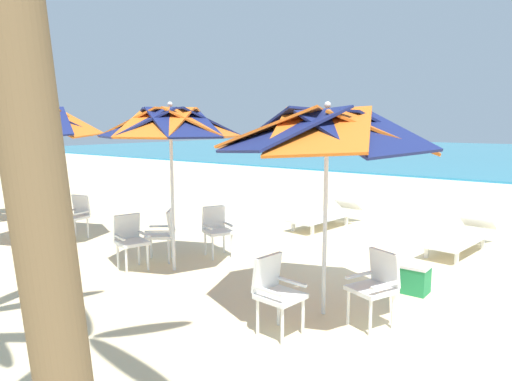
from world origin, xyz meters
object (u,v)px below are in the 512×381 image
at_px(plastic_chair_3, 130,238).
at_px(sun_lounger_2, 326,214).
at_px(beach_umbrella_1, 171,124).
at_px(plastic_chair_4, 217,228).
at_px(plastic_chair_7, 20,212).
at_px(cooler_box, 410,277).
at_px(beach_umbrella_2, 38,123).
at_px(plastic_chair_0, 376,283).
at_px(plastic_chair_5, 57,229).
at_px(plastic_chair_2, 163,232).
at_px(plastic_chair_6, 77,214).
at_px(plastic_chair_1, 276,290).
at_px(sun_lounger_1, 461,236).
at_px(beach_umbrella_0, 327,131).

distance_m(plastic_chair_3, sun_lounger_2, 4.69).
height_order(beach_umbrella_1, plastic_chair_4, beach_umbrella_1).
bearing_deg(plastic_chair_7, cooler_box, 12.30).
bearing_deg(cooler_box, beach_umbrella_2, -165.75).
xyz_separation_m(plastic_chair_0, plastic_chair_4, (-3.36, 1.05, 0.00)).
distance_m(plastic_chair_5, sun_lounger_2, 5.55).
distance_m(beach_umbrella_1, plastic_chair_2, 1.88).
xyz_separation_m(beach_umbrella_1, sun_lounger_2, (0.38, 4.24, -2.00)).
distance_m(sun_lounger_2, cooler_box, 4.12).
xyz_separation_m(plastic_chair_6, cooler_box, (6.39, 1.03, -0.30)).
xyz_separation_m(beach_umbrella_1, beach_umbrella_2, (-3.21, -0.34, 0.01)).
height_order(plastic_chair_1, plastic_chair_4, same).
bearing_deg(sun_lounger_1, plastic_chair_4, -139.28).
distance_m(plastic_chair_0, beach_umbrella_2, 6.79).
relative_size(plastic_chair_4, beach_umbrella_2, 0.32).
bearing_deg(plastic_chair_7, plastic_chair_2, 9.05).
height_order(plastic_chair_4, sun_lounger_1, plastic_chair_4).
bearing_deg(beach_umbrella_0, plastic_chair_1, -102.06).
distance_m(plastic_chair_4, plastic_chair_5, 2.76).
xyz_separation_m(beach_umbrella_1, plastic_chair_7, (-4.19, -0.32, -1.79)).
distance_m(plastic_chair_4, cooler_box, 3.34).
xyz_separation_m(plastic_chair_4, sun_lounger_1, (3.33, 2.87, -0.22)).
xyz_separation_m(plastic_chair_5, sun_lounger_2, (2.57, 4.92, -0.22)).
bearing_deg(beach_umbrella_0, plastic_chair_2, 174.03).
relative_size(plastic_chair_0, plastic_chair_4, 1.00).
height_order(beach_umbrella_0, plastic_chair_7, beach_umbrella_0).
bearing_deg(sun_lounger_2, cooler_box, -45.32).
bearing_deg(sun_lounger_1, beach_umbrella_0, -98.63).
relative_size(beach_umbrella_1, plastic_chair_5, 3.03).
relative_size(plastic_chair_2, plastic_chair_4, 1.00).
relative_size(beach_umbrella_0, sun_lounger_2, 1.18).
bearing_deg(plastic_chair_1, sun_lounger_1, 80.80).
bearing_deg(plastic_chair_1, beach_umbrella_0, 77.94).
bearing_deg(beach_umbrella_2, plastic_chair_1, -5.13).
bearing_deg(beach_umbrella_2, beach_umbrella_1, 5.99).
distance_m(plastic_chair_6, cooler_box, 6.48).
relative_size(plastic_chair_6, plastic_chair_7, 1.00).
height_order(plastic_chair_1, sun_lounger_1, plastic_chair_1).
relative_size(beach_umbrella_2, sun_lounger_1, 1.22).
xyz_separation_m(beach_umbrella_0, sun_lounger_2, (-2.31, 4.31, -1.93)).
height_order(plastic_chair_2, plastic_chair_6, same).
bearing_deg(plastic_chair_6, plastic_chair_5, -46.09).
relative_size(beach_umbrella_0, plastic_chair_5, 3.02).
height_order(plastic_chair_1, plastic_chair_6, same).
distance_m(beach_umbrella_1, plastic_chair_5, 2.91).
distance_m(plastic_chair_7, sun_lounger_2, 6.46).
bearing_deg(plastic_chair_3, beach_umbrella_2, -179.95).
xyz_separation_m(plastic_chair_5, cooler_box, (5.47, 1.99, -0.30)).
relative_size(plastic_chair_0, plastic_chair_1, 1.00).
bearing_deg(plastic_chair_3, sun_lounger_1, 47.26).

